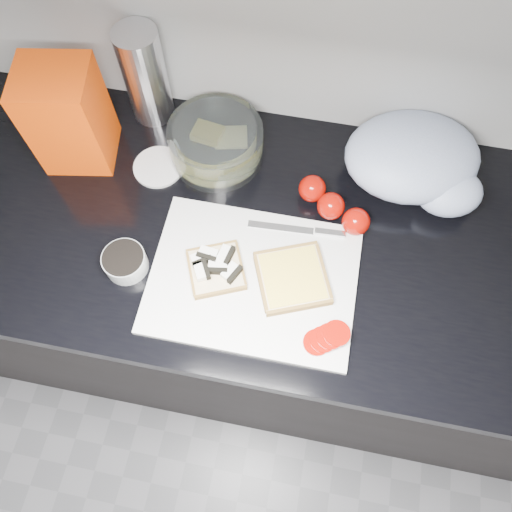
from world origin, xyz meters
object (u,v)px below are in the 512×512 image
(cutting_board, at_px, (253,279))
(bread_bag, at_px, (68,117))
(glass_bowl, at_px, (216,143))
(steel_canister, at_px, (145,76))

(cutting_board, relative_size, bread_bag, 1.78)
(cutting_board, height_order, glass_bowl, glass_bowl)
(glass_bowl, distance_m, steel_canister, 0.21)
(glass_bowl, relative_size, steel_canister, 0.92)
(cutting_board, xyz_separation_m, steel_canister, (-0.31, 0.37, 0.10))
(steel_canister, bearing_deg, glass_bowl, -28.29)
(glass_bowl, xyz_separation_m, steel_canister, (-0.17, 0.09, 0.07))
(bread_bag, bearing_deg, glass_bowl, -0.83)
(cutting_board, distance_m, glass_bowl, 0.31)
(bread_bag, height_order, steel_canister, bread_bag)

